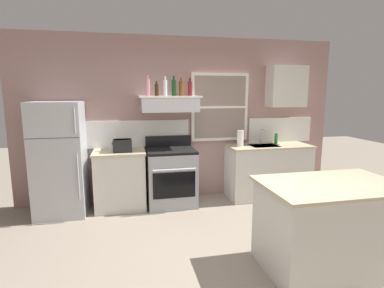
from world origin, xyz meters
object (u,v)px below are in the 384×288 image
Objects in this scene: bottle_brown_stout at (157,90)px; bottle_amber_wine at (181,88)px; refrigerator at (60,159)px; bottle_clear_tall at (165,88)px; bottle_red_label_wine at (190,88)px; stove_range at (171,177)px; bottle_dark_green_wine at (174,88)px; paper_towel_roll at (240,138)px; toaster at (122,145)px; bottle_rose_pink at (148,87)px; kitchen_island at (329,226)px; dish_soap_bottle at (276,139)px.

bottle_brown_stout is 0.41m from bottle_amber_wine.
refrigerator is 1.89m from bottle_clear_tall.
bottle_red_label_wine is (0.41, 0.09, -0.01)m from bottle_clear_tall.
bottle_dark_green_wine reaches higher than stove_range.
bottle_clear_tall is at bearing 135.02° from stove_range.
bottle_dark_green_wine is at bearing 177.33° from paper_towel_roll.
bottle_dark_green_wine is (0.27, 0.04, 0.03)m from bottle_brown_stout.
stove_range is at bearing 2.32° from toaster.
bottle_clear_tall is at bearing 3.69° from bottle_rose_pink.
bottle_red_label_wine reaches higher than stove_range.
stove_range is 4.04× the size of paper_towel_roll.
bottle_rose_pink is 0.41m from bottle_dark_green_wine.
bottle_brown_stout is 0.80× the size of bottle_red_label_wine.
paper_towel_roll is 0.19× the size of kitchen_island.
paper_towel_roll is at bearing 2.02° from toaster.
bottle_amber_wine is at bearing 34.12° from stove_range.
bottle_red_label_wine is at bearing 172.09° from paper_towel_roll.
refrigerator is 1.19× the size of kitchen_island.
bottle_red_label_wine reaches higher than bottle_brown_stout.
bottle_rose_pink reaches higher than bottle_red_label_wine.
bottle_red_label_wine is 1.76m from dish_soap_bottle.
bottle_clear_tall is 1.07× the size of bottle_red_label_wine.
bottle_rose_pink is 1.01× the size of bottle_dark_green_wine.
stove_range is 1.45m from bottle_rose_pink.
bottle_rose_pink reaches higher than stove_range.
toaster is at bearing -170.43° from bottle_red_label_wine.
dish_soap_bottle is (3.53, 0.16, 0.16)m from refrigerator.
bottle_amber_wine is 1.07× the size of paper_towel_roll.
bottle_rose_pink is 0.27m from bottle_clear_tall.
bottle_red_label_wine reaches higher than dish_soap_bottle.
bottle_brown_stout is 0.14m from bottle_clear_tall.
bottle_red_label_wine is at bearing 9.57° from toaster.
bottle_red_label_wine is 1.57× the size of dish_soap_bottle.
bottle_dark_green_wine is at bearing -166.58° from bottle_red_label_wine.
paper_towel_roll is at bearing -2.67° from bottle_dark_green_wine.
bottle_dark_green_wine reaches higher than bottle_red_label_wine.
bottle_clear_tall is (0.13, 0.01, 0.03)m from bottle_brown_stout.
bottle_clear_tall is at bearing -171.21° from bottle_dark_green_wine.
bottle_brown_stout is 0.79× the size of bottle_amber_wine.
bottle_amber_wine reaches higher than dish_soap_bottle.
toaster is at bearing -171.72° from bottle_dark_green_wine.
paper_towel_roll reaches higher than toaster.
kitchen_island is at bearing -45.59° from toaster.
kitchen_island is (1.31, -2.13, -0.01)m from stove_range.
toaster is 1.28m from bottle_amber_wine.
toaster is 0.96m from bottle_rose_pink.
bottle_rose_pink is at bearing 179.53° from paper_towel_roll.
refrigerator is 9.29× the size of dish_soap_bottle.
kitchen_island is at bearing -63.73° from bottle_amber_wine.
bottle_clear_tall is 1.05× the size of bottle_amber_wine.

